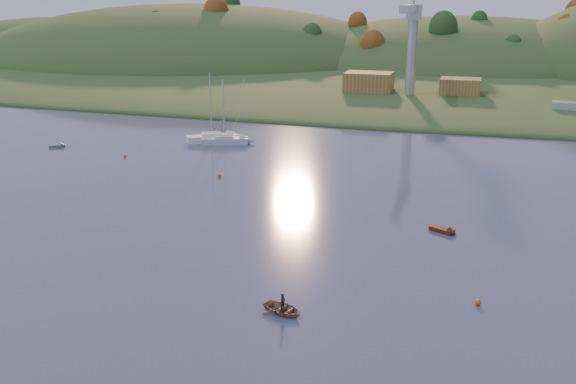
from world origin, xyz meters
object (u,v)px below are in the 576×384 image
(red_tender, at_px, (447,231))
(grey_dinghy, at_px, (60,146))
(canoe, at_px, (283,309))
(sailboat_far, at_px, (225,140))
(sailboat_near, at_px, (212,137))

(red_tender, distance_m, grey_dinghy, 69.08)
(canoe, bearing_deg, red_tender, -5.95)
(sailboat_far, distance_m, red_tender, 51.67)
(canoe, distance_m, grey_dinghy, 70.47)
(sailboat_far, xyz_separation_m, red_tender, (39.33, -33.51, -0.50))
(grey_dinghy, bearing_deg, red_tender, -51.06)
(sailboat_near, relative_size, grey_dinghy, 4.13)
(sailboat_far, height_order, canoe, sailboat_far)
(sailboat_near, bearing_deg, sailboat_far, -54.90)
(sailboat_far, bearing_deg, grey_dinghy, -178.65)
(sailboat_far, xyz_separation_m, grey_dinghy, (-25.70, -10.23, -0.51))
(red_tender, xyz_separation_m, grey_dinghy, (-65.04, 23.28, -0.01))
(canoe, bearing_deg, grey_dinghy, 70.57)
(sailboat_far, bearing_deg, red_tender, -60.77)
(canoe, height_order, red_tender, red_tender)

